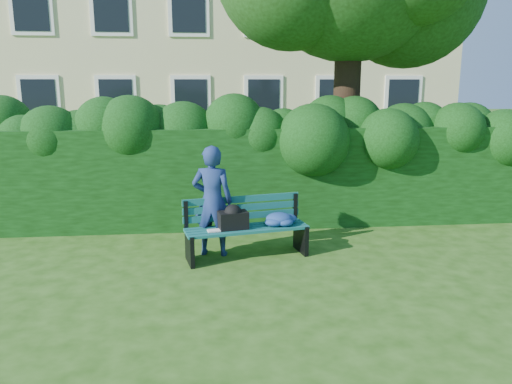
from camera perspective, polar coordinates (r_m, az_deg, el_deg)
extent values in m
plane|color=#244C10|center=(7.30, 0.48, -8.32)|extent=(80.00, 80.00, 0.00)
cube|color=white|center=(17.58, -23.49, 9.54)|extent=(1.30, 0.08, 1.60)
cube|color=black|center=(17.54, -23.53, 9.53)|extent=(1.05, 0.04, 1.35)
cube|color=white|center=(17.02, -15.66, 10.04)|extent=(1.30, 0.08, 1.60)
cube|color=black|center=(16.98, -15.68, 10.03)|extent=(1.05, 0.04, 1.35)
cube|color=white|center=(16.78, -7.43, 10.36)|extent=(1.30, 0.08, 1.60)
cube|color=black|center=(16.74, -7.43, 10.35)|extent=(1.05, 0.04, 1.35)
cube|color=white|center=(16.89, 0.87, 10.47)|extent=(1.30, 0.08, 1.60)
cube|color=black|center=(16.85, 0.89, 10.47)|extent=(1.05, 0.04, 1.35)
cube|color=white|center=(17.33, 8.91, 10.38)|extent=(1.30, 0.08, 1.60)
cube|color=black|center=(17.29, 8.95, 10.37)|extent=(1.05, 0.04, 1.35)
cube|color=white|center=(18.08, 16.41, 10.11)|extent=(1.30, 0.08, 1.60)
cube|color=black|center=(18.04, 16.46, 10.10)|extent=(1.05, 0.04, 1.35)
cube|color=white|center=(17.71, -24.31, 18.60)|extent=(1.30, 0.08, 1.60)
cube|color=black|center=(17.67, -24.36, 18.61)|extent=(1.05, 0.04, 1.35)
cube|color=white|center=(17.15, -16.24, 19.41)|extent=(1.30, 0.08, 1.60)
cube|color=black|center=(17.11, -16.26, 19.43)|extent=(1.05, 0.04, 1.35)
cube|color=white|center=(16.92, -7.71, 19.88)|extent=(1.30, 0.08, 1.60)
cube|color=black|center=(16.88, -7.72, 19.89)|extent=(1.05, 0.04, 1.35)
cube|color=white|center=(17.02, 0.91, 19.93)|extent=(1.30, 0.08, 1.60)
cube|color=black|center=(16.98, 0.92, 19.95)|extent=(1.05, 0.04, 1.35)
cube|color=white|center=(17.46, 9.24, 19.60)|extent=(1.30, 0.08, 1.60)
cube|color=black|center=(17.42, 9.28, 19.61)|extent=(1.05, 0.04, 1.35)
cube|color=white|center=(18.21, 16.98, 18.93)|extent=(1.30, 0.08, 1.60)
cube|color=black|center=(18.17, 17.03, 18.95)|extent=(1.05, 0.04, 1.35)
cube|color=black|center=(9.17, -1.00, 1.85)|extent=(10.00, 1.00, 1.80)
cylinder|color=black|center=(10.33, 10.33, 11.08)|extent=(0.53, 0.53, 4.75)
cube|color=#11554E|center=(7.30, -0.64, -4.60)|extent=(1.82, 0.46, 0.04)
cube|color=#11554E|center=(7.41, -0.91, -4.34)|extent=(1.82, 0.46, 0.04)
cube|color=#11554E|center=(7.52, -1.16, -4.08)|extent=(1.82, 0.46, 0.04)
cube|color=#11554E|center=(7.63, -1.41, -3.84)|extent=(1.82, 0.46, 0.04)
cube|color=#11554E|center=(7.67, -1.58, -2.74)|extent=(1.81, 0.39, 0.10)
cube|color=#11554E|center=(7.65, -1.60, -1.78)|extent=(1.81, 0.39, 0.10)
cube|color=#11554E|center=(7.62, -1.63, -0.82)|extent=(1.81, 0.39, 0.10)
cube|color=black|center=(7.35, -7.59, -6.46)|extent=(0.16, 0.50, 0.44)
cube|color=black|center=(7.48, -8.02, -2.71)|extent=(0.07, 0.07, 0.45)
cube|color=black|center=(7.24, -7.57, -4.94)|extent=(0.14, 0.42, 0.05)
cube|color=black|center=(7.81, 5.14, -5.27)|extent=(0.16, 0.50, 0.44)
cube|color=black|center=(7.92, 4.49, -1.76)|extent=(0.07, 0.07, 0.45)
cube|color=black|center=(7.70, 5.31, -3.82)|extent=(0.14, 0.42, 0.05)
cube|color=white|center=(7.29, -4.85, -4.42)|extent=(0.20, 0.16, 0.02)
cube|color=black|center=(7.37, -2.64, -3.23)|extent=(0.47, 0.33, 0.26)
imported|color=navy|center=(7.53, -5.01, -1.03)|extent=(0.68, 0.52, 1.68)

